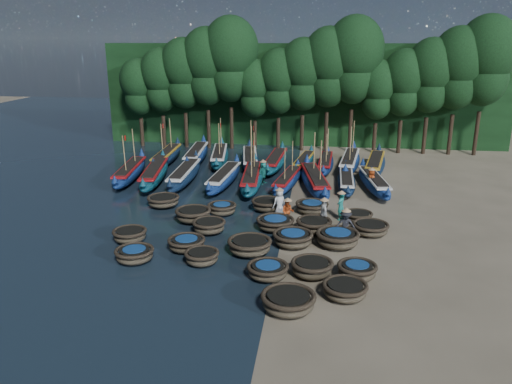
# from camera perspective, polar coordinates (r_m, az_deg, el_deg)

# --- Properties ---
(ground) EXTENTS (120.00, 120.00, 0.00)m
(ground) POSITION_cam_1_polar(r_m,az_deg,el_deg) (29.88, 3.36, -3.39)
(ground) COLOR gray
(ground) RESTS_ON ground
(foliage_wall) EXTENTS (40.00, 3.00, 10.00)m
(foliage_wall) POSITION_cam_1_polar(r_m,az_deg,el_deg) (51.75, 5.42, 11.02)
(foliage_wall) COLOR black
(foliage_wall) RESTS_ON ground
(coracle_3) EXTENTS (2.30, 2.30, 0.77)m
(coracle_3) POSITION_cam_1_polar(r_m,az_deg,el_deg) (20.42, 3.72, -12.34)
(coracle_3) COLOR #4C4330
(coracle_3) RESTS_ON ground
(coracle_4) EXTENTS (2.21, 2.21, 0.68)m
(coracle_4) POSITION_cam_1_polar(r_m,az_deg,el_deg) (21.63, 10.14, -10.94)
(coracle_4) COLOR #4C4330
(coracle_4) RESTS_ON ground
(coracle_5) EXTENTS (2.36, 2.36, 0.69)m
(coracle_5) POSITION_cam_1_polar(r_m,az_deg,el_deg) (25.22, -13.72, -6.92)
(coracle_5) COLOR #4C4330
(coracle_5) RESTS_ON ground
(coracle_6) EXTENTS (1.81, 1.81, 0.69)m
(coracle_6) POSITION_cam_1_polar(r_m,az_deg,el_deg) (24.39, -6.21, -7.37)
(coracle_6) COLOR #4C4330
(coracle_6) RESTS_ON ground
(coracle_7) EXTENTS (2.32, 2.32, 0.67)m
(coracle_7) POSITION_cam_1_polar(r_m,az_deg,el_deg) (22.95, 1.36, -8.93)
(coracle_7) COLOR #4C4330
(coracle_7) RESTS_ON ground
(coracle_8) EXTENTS (2.21, 2.21, 0.77)m
(coracle_8) POSITION_cam_1_polar(r_m,az_deg,el_deg) (23.22, 6.42, -8.58)
(coracle_8) COLOR #4C4330
(coracle_8) RESTS_ON ground
(coracle_9) EXTENTS (1.85, 1.85, 0.72)m
(coracle_9) POSITION_cam_1_polar(r_m,az_deg,el_deg) (23.33, 11.48, -8.75)
(coracle_9) COLOR #4C4330
(coracle_9) RESTS_ON ground
(coracle_10) EXTENTS (1.85, 1.85, 0.70)m
(coracle_10) POSITION_cam_1_polar(r_m,az_deg,el_deg) (27.66, -14.23, -4.76)
(coracle_10) COLOR #4C4330
(coracle_10) RESTS_ON ground
(coracle_11) EXTENTS (2.40, 2.40, 0.68)m
(coracle_11) POSITION_cam_1_polar(r_m,az_deg,el_deg) (26.01, -7.94, -5.83)
(coracle_11) COLOR #4C4330
(coracle_11) RESTS_ON ground
(coracle_12) EXTENTS (2.28, 2.28, 0.80)m
(coracle_12) POSITION_cam_1_polar(r_m,az_deg,el_deg) (25.34, -0.73, -6.14)
(coracle_12) COLOR #4C4330
(coracle_12) RESTS_ON ground
(coracle_13) EXTENTS (2.16, 2.16, 0.77)m
(coracle_13) POSITION_cam_1_polar(r_m,az_deg,el_deg) (26.33, 4.23, -5.28)
(coracle_13) COLOR #4C4330
(coracle_13) RESTS_ON ground
(coracle_14) EXTENTS (2.30, 2.30, 0.84)m
(coracle_14) POSITION_cam_1_polar(r_m,az_deg,el_deg) (26.51, 9.32, -5.21)
(coracle_14) COLOR #4C4330
(coracle_14) RESTS_ON ground
(coracle_15) EXTENTS (2.54, 2.54, 0.81)m
(coracle_15) POSITION_cam_1_polar(r_m,az_deg,el_deg) (29.87, -7.19, -2.56)
(coracle_15) COLOR #4C4330
(coracle_15) RESTS_ON ground
(coracle_16) EXTENTS (2.16, 2.16, 0.74)m
(coracle_16) POSITION_cam_1_polar(r_m,az_deg,el_deg) (28.11, -5.39, -3.87)
(coracle_16) COLOR #4C4330
(coracle_16) RESTS_ON ground
(coracle_17) EXTENTS (2.48, 2.48, 0.71)m
(coracle_17) POSITION_cam_1_polar(r_m,az_deg,el_deg) (28.47, 2.21, -3.56)
(coracle_17) COLOR #4C4330
(coracle_17) RESTS_ON ground
(coracle_18) EXTENTS (2.37, 2.37, 0.78)m
(coracle_18) POSITION_cam_1_polar(r_m,az_deg,el_deg) (28.23, 6.64, -3.77)
(coracle_18) COLOR #4C4330
(coracle_18) RESTS_ON ground
(coracle_19) EXTENTS (2.10, 2.10, 0.69)m
(coracle_19) POSITION_cam_1_polar(r_m,az_deg,el_deg) (28.47, 12.95, -4.04)
(coracle_19) COLOR #4C4330
(coracle_19) RESTS_ON ground
(coracle_20) EXTENTS (2.10, 2.10, 0.72)m
(coracle_20) POSITION_cam_1_polar(r_m,az_deg,el_deg) (32.84, -10.55, -0.98)
(coracle_20) COLOR #4C4330
(coracle_20) RESTS_ON ground
(coracle_21) EXTENTS (2.10, 2.10, 0.70)m
(coracle_21) POSITION_cam_1_polar(r_m,az_deg,el_deg) (30.93, -3.92, -1.88)
(coracle_21) COLOR #4C4330
(coracle_21) RESTS_ON ground
(coracle_22) EXTENTS (2.27, 2.27, 0.76)m
(coracle_22) POSITION_cam_1_polar(r_m,az_deg,el_deg) (31.53, 1.26, -1.42)
(coracle_22) COLOR #4C4330
(coracle_22) RESTS_ON ground
(coracle_23) EXTENTS (2.55, 2.55, 0.69)m
(coracle_23) POSITION_cam_1_polar(r_m,az_deg,el_deg) (31.38, 6.41, -1.68)
(coracle_23) COLOR #4C4330
(coracle_23) RESTS_ON ground
(coracle_24) EXTENTS (2.06, 2.06, 0.65)m
(coracle_24) POSITION_cam_1_polar(r_m,az_deg,el_deg) (30.18, 11.63, -2.76)
(coracle_24) COLOR #4C4330
(coracle_24) RESTS_ON ground
(long_boat_0) EXTENTS (2.59, 8.73, 3.74)m
(long_boat_0) POSITION_cam_1_polar(r_m,az_deg,el_deg) (39.84, -14.20, 2.27)
(long_boat_0) COLOR navy
(long_boat_0) RESTS_ON ground
(long_boat_1) EXTENTS (2.91, 9.00, 1.60)m
(long_boat_1) POSITION_cam_1_polar(r_m,az_deg,el_deg) (38.74, -11.55, 2.06)
(long_boat_1) COLOR #0D474F
(long_boat_1) RESTS_ON ground
(long_boat_2) EXTENTS (1.85, 8.94, 1.57)m
(long_boat_2) POSITION_cam_1_polar(r_m,az_deg,el_deg) (38.23, -8.17, 2.02)
(long_boat_2) COLOR #10213C
(long_boat_2) RESTS_ON ground
(long_boat_3) EXTENTS (2.04, 8.53, 1.50)m
(long_boat_3) POSITION_cam_1_polar(r_m,az_deg,el_deg) (37.16, -3.65, 1.67)
(long_boat_3) COLOR navy
(long_boat_3) RESTS_ON ground
(long_boat_4) EXTENTS (2.15, 8.91, 3.79)m
(long_boat_4) POSITION_cam_1_polar(r_m,az_deg,el_deg) (36.78, -0.51, 1.59)
(long_boat_4) COLOR #0D474F
(long_boat_4) RESTS_ON ground
(long_boat_5) EXTENTS (2.46, 7.55, 3.24)m
(long_boat_5) POSITION_cam_1_polar(r_m,az_deg,el_deg) (36.67, 3.63, 1.37)
(long_boat_5) COLOR navy
(long_boat_5) RESTS_ON ground
(long_boat_6) EXTENTS (3.06, 9.09, 3.91)m
(long_boat_6) POSITION_cam_1_polar(r_m,az_deg,el_deg) (36.35, 6.71, 1.32)
(long_boat_6) COLOR navy
(long_boat_6) RESTS_ON ground
(long_boat_7) EXTENTS (1.42, 7.37, 1.30)m
(long_boat_7) POSITION_cam_1_polar(r_m,az_deg,el_deg) (37.01, 10.29, 1.24)
(long_boat_7) COLOR #10213C
(long_boat_7) RESTS_ON ground
(long_boat_8) EXTENTS (2.49, 8.14, 1.44)m
(long_boat_8) POSITION_cam_1_polar(r_m,az_deg,el_deg) (36.99, 13.31, 1.13)
(long_boat_8) COLOR navy
(long_boat_8) RESTS_ON ground
(long_boat_9) EXTENTS (1.90, 8.73, 3.71)m
(long_boat_9) POSITION_cam_1_polar(r_m,az_deg,el_deg) (44.49, -10.17, 4.06)
(long_boat_9) COLOR #10213C
(long_boat_9) RESTS_ON ground
(long_boat_10) EXTENTS (2.29, 9.14, 1.61)m
(long_boat_10) POSITION_cam_1_polar(r_m,az_deg,el_deg) (44.58, -6.85, 4.27)
(long_boat_10) COLOR navy
(long_boat_10) RESTS_ON ground
(long_boat_11) EXTENTS (2.78, 8.75, 3.75)m
(long_boat_11) POSITION_cam_1_polar(r_m,az_deg,el_deg) (43.95, -4.21, 4.13)
(long_boat_11) COLOR #0D474F
(long_boat_11) RESTS_ON ground
(long_boat_12) EXTENTS (2.83, 8.69, 3.73)m
(long_boat_12) POSITION_cam_1_polar(r_m,az_deg,el_deg) (42.70, -0.69, 3.78)
(long_boat_12) COLOR #10213C
(long_boat_12) RESTS_ON ground
(long_boat_13) EXTENTS (2.01, 8.63, 1.52)m
(long_boat_13) POSITION_cam_1_polar(r_m,az_deg,el_deg) (42.08, 2.24, 3.55)
(long_boat_13) COLOR #0D474F
(long_boat_13) RESTS_ON ground
(long_boat_14) EXTENTS (2.33, 7.26, 1.29)m
(long_boat_14) POSITION_cam_1_polar(r_m,az_deg,el_deg) (42.37, 5.51, 3.46)
(long_boat_14) COLOR #0D474F
(long_boat_14) RESTS_ON ground
(long_boat_15) EXTENTS (1.70, 7.61, 3.23)m
(long_boat_15) POSITION_cam_1_polar(r_m,az_deg,el_deg) (42.05, 7.94, 3.29)
(long_boat_15) COLOR navy
(long_boat_15) RESTS_ON ground
(long_boat_16) EXTENTS (2.70, 9.00, 3.85)m
(long_boat_16) POSITION_cam_1_polar(r_m,az_deg,el_deg) (42.45, 10.65, 3.43)
(long_boat_16) COLOR navy
(long_boat_16) RESTS_ON ground
(long_boat_17) EXTENTS (2.99, 8.80, 1.57)m
(long_boat_17) POSITION_cam_1_polar(r_m,az_deg,el_deg) (42.01, 13.45, 3.09)
(long_boat_17) COLOR #10213C
(long_boat_17) RESTS_ON ground
(fisherman_0) EXTENTS (1.03, 0.98, 1.97)m
(fisherman_0) POSITION_cam_1_polar(r_m,az_deg,el_deg) (30.36, 2.69, -1.16)
(fisherman_0) COLOR silver
(fisherman_0) RESTS_ON ground
(fisherman_1) EXTENTS (0.68, 0.76, 1.95)m
(fisherman_1) POSITION_cam_1_polar(r_m,az_deg,el_deg) (30.22, 9.68, -1.43)
(fisherman_1) COLOR #1B7369
(fisherman_1) RESTS_ON ground
(fisherman_2) EXTENTS (0.78, 0.63, 1.71)m
(fisherman_2) POSITION_cam_1_polar(r_m,az_deg,el_deg) (29.27, 3.64, -2.14)
(fisherman_2) COLOR #B44318
(fisherman_2) RESTS_ON ground
(fisherman_3) EXTENTS (1.15, 0.68, 1.97)m
(fisherman_3) POSITION_cam_1_polar(r_m,az_deg,el_deg) (27.18, 10.20, -3.71)
(fisherman_3) COLOR black
(fisherman_3) RESTS_ON ground
(fisherman_4) EXTENTS (0.69, 1.10, 1.94)m
(fisherman_4) POSITION_cam_1_polar(r_m,az_deg,el_deg) (28.84, 7.77, -2.33)
(fisherman_4) COLOR silver
(fisherman_4) RESTS_ON ground
(fisherman_5) EXTENTS (1.14, 1.69, 1.95)m
(fisherman_5) POSITION_cam_1_polar(r_m,az_deg,el_deg) (37.31, 0.83, 2.31)
(fisherman_5) COLOR #1B7369
(fisherman_5) RESTS_ON ground
(fisherman_6) EXTENTS (0.58, 0.84, 1.84)m
(fisherman_6) POSITION_cam_1_polar(r_m,az_deg,el_deg) (36.43, 13.04, 1.44)
(fisherman_6) COLOR #B44318
(fisherman_6) RESTS_ON ground
(tree_0) EXTENTS (3.68, 3.68, 8.68)m
(tree_0) POSITION_cam_1_polar(r_m,az_deg,el_deg) (51.35, -13.25, 11.69)
(tree_0) COLOR black
(tree_0) RESTS_ON ground
(tree_1) EXTENTS (4.09, 4.09, 9.65)m
(tree_1) POSITION_cam_1_polar(r_m,az_deg,el_deg) (50.54, -10.80, 12.53)
(tree_1) COLOR black
(tree_1) RESTS_ON ground
(tree_2) EXTENTS (4.51, 4.51, 10.63)m
(tree_2) POSITION_cam_1_polar(r_m,az_deg,el_deg) (49.83, -8.25, 13.37)
(tree_2) COLOR black
(tree_2) RESTS_ON ground
(tree_3) EXTENTS (4.92, 4.92, 11.60)m
(tree_3) POSITION_cam_1_polar(r_m,az_deg,el_deg) (49.23, -5.63, 14.20)
(tree_3) COLOR black
(tree_3) RESTS_ON ground
(tree_4) EXTENTS (5.34, 5.34, 12.58)m
(tree_4) POSITION_cam_1_polar(r_m,az_deg,el_deg) (48.74, -2.92, 15.03)
(tree_4) COLOR black
(tree_4) RESTS_ON ground
(tree_5) EXTENTS (3.68, 3.68, 8.68)m
(tree_5) POSITION_cam_1_polar(r_m,az_deg,el_deg) (48.56, -0.14, 11.85)
(tree_5) COLOR black
(tree_5) RESTS_ON ground
(tree_6) EXTENTS (4.09, 4.09, 9.65)m
(tree_6) POSITION_cam_1_polar(r_m,az_deg,el_deg) (48.25, 2.63, 12.60)
(tree_6) COLOR black
(tree_6) RESTS_ON ground
(tree_7) EXTENTS (4.51, 4.51, 10.63)m
(tree_7) POSITION_cam_1_polar(r_m,az_deg,el_deg) (48.06, 5.45, 13.33)
(tree_7) COLOR black
(tree_7) RESTS_ON ground
(tree_8) EXTENTS (4.92, 4.92, 11.60)m
(tree_8) POSITION_cam_1_polar(r_m,az_deg,el_deg) (47.99, 8.30, 14.04)
(tree_8) COLOR black
(tree_8) RESTS_ON ground
(tree_9) EXTENTS (5.34, 5.34, 12.58)m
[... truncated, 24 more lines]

